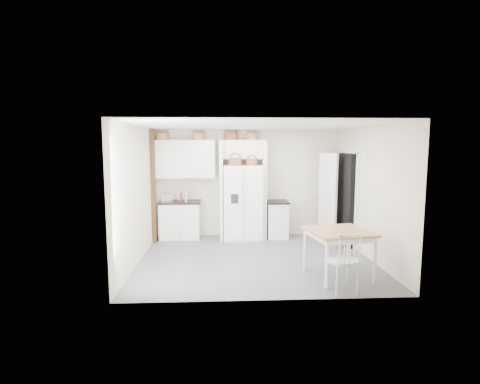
{
  "coord_description": "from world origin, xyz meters",
  "views": [
    {
      "loc": [
        -0.66,
        -7.15,
        2.23
      ],
      "look_at": [
        -0.28,
        0.4,
        1.28
      ],
      "focal_mm": 28.0,
      "sensor_mm": 36.0,
      "label": 1
    }
  ],
  "objects": [
    {
      "name": "basket_bridge_a",
      "position": [
        -0.43,
        1.83,
        2.44
      ],
      "size": [
        0.32,
        0.32,
        0.18
      ],
      "primitive_type": "cylinder",
      "color": "maroon",
      "rests_on": "bridge_cabinet"
    },
    {
      "name": "basket_upper_c",
      "position": [
        -1.2,
        1.83,
        2.43
      ],
      "size": [
        0.28,
        0.28,
        0.16
      ],
      "primitive_type": "cylinder",
      "color": "brown",
      "rests_on": "upper_cabinet"
    },
    {
      "name": "basket_fridge_b",
      "position": [
        0.05,
        1.53,
        1.83
      ],
      "size": [
        0.25,
        0.25,
        0.14
      ],
      "primitive_type": "cylinder",
      "color": "maroon",
      "rests_on": "refrigerator"
    },
    {
      "name": "cookbook_red",
      "position": [
        -1.61,
        1.62,
        1.01
      ],
      "size": [
        0.04,
        0.14,
        0.22
      ],
      "primitive_type": "cube",
      "rotation": [
        0.0,
        0.0,
        -0.03
      ],
      "color": "#A9211C",
      "rests_on": "counter_left"
    },
    {
      "name": "door_slab",
      "position": [
        1.8,
        1.33,
        1.02
      ],
      "size": [
        0.21,
        0.79,
        2.05
      ],
      "primitive_type": "cube",
      "rotation": [
        0.0,
        0.0,
        -1.36
      ],
      "color": "white",
      "rests_on": "floor"
    },
    {
      "name": "counter_left",
      "position": [
        -1.65,
        1.7,
        0.89
      ],
      "size": [
        0.98,
        0.63,
        0.04
      ],
      "primitive_type": "cube",
      "color": "black",
      "rests_on": "base_cab_left"
    },
    {
      "name": "wall_right",
      "position": [
        2.25,
        0.0,
        1.3
      ],
      "size": [
        0.0,
        4.0,
        4.0
      ],
      "primitive_type": "plane",
      "rotation": [
        1.57,
        0.0,
        -1.57
      ],
      "color": "beige",
      "rests_on": "floor"
    },
    {
      "name": "upper_cabinet",
      "position": [
        -1.5,
        1.83,
        1.9
      ],
      "size": [
        1.4,
        0.34,
        0.9
      ],
      "primitive_type": "cube",
      "color": "white",
      "rests_on": "wall_back"
    },
    {
      "name": "toaster",
      "position": [
        -1.95,
        1.63,
        1.0
      ],
      "size": [
        0.3,
        0.24,
        0.19
      ],
      "primitive_type": "cube",
      "rotation": [
        0.0,
        0.0,
        0.34
      ],
      "color": "silver",
      "rests_on": "counter_left"
    },
    {
      "name": "counter_right",
      "position": [
        0.68,
        1.7,
        0.87
      ],
      "size": [
        0.52,
        0.62,
        0.04
      ],
      "primitive_type": "cube",
      "color": "black",
      "rests_on": "base_cab_right"
    },
    {
      "name": "wall_left",
      "position": [
        -2.25,
        0.0,
        1.3
      ],
      "size": [
        0.0,
        4.0,
        4.0
      ],
      "primitive_type": "plane",
      "rotation": [
        1.57,
        0.0,
        1.57
      ],
      "color": "beige",
      "rests_on": "floor"
    },
    {
      "name": "fridge_panel_right",
      "position": [
        0.36,
        1.7,
        1.15
      ],
      "size": [
        0.08,
        0.6,
        2.3
      ],
      "primitive_type": "cube",
      "color": "white",
      "rests_on": "floor"
    },
    {
      "name": "ceiling",
      "position": [
        0.0,
        0.0,
        2.6
      ],
      "size": [
        4.5,
        4.5,
        0.0
      ],
      "primitive_type": "plane",
      "color": "white",
      "rests_on": "wall_back"
    },
    {
      "name": "dining_table",
      "position": [
        1.32,
        -1.08,
        0.4
      ],
      "size": [
        1.13,
        1.13,
        0.81
      ],
      "primitive_type": "cube",
      "rotation": [
        0.0,
        0.0,
        0.18
      ],
      "color": "#9D6C44",
      "rests_on": "floor"
    },
    {
      "name": "basket_upper_a",
      "position": [
        -2.04,
        1.83,
        2.43
      ],
      "size": [
        0.28,
        0.28,
        0.16
      ],
      "primitive_type": "cylinder",
      "color": "brown",
      "rests_on": "upper_cabinet"
    },
    {
      "name": "windsor_chair",
      "position": [
        1.17,
        -1.75,
        0.49
      ],
      "size": [
        0.54,
        0.5,
        0.99
      ],
      "primitive_type": "cube",
      "rotation": [
        0.0,
        0.0,
        0.14
      ],
      "color": "white",
      "rests_on": "floor"
    },
    {
      "name": "basket_fridge_a",
      "position": [
        -0.34,
        1.53,
        1.84
      ],
      "size": [
        0.3,
        0.3,
        0.16
      ],
      "primitive_type": "cylinder",
      "color": "maroon",
      "rests_on": "refrigerator"
    },
    {
      "name": "wall_back",
      "position": [
        0.0,
        2.0,
        1.3
      ],
      "size": [
        4.5,
        0.0,
        4.5
      ],
      "primitive_type": "plane",
      "rotation": [
        1.57,
        0.0,
        0.0
      ],
      "color": "beige",
      "rests_on": "floor"
    },
    {
      "name": "base_cab_left",
      "position": [
        -1.65,
        1.7,
        0.43
      ],
      "size": [
        0.94,
        0.59,
        0.87
      ],
      "primitive_type": "cube",
      "color": "white",
      "rests_on": "floor"
    },
    {
      "name": "floor",
      "position": [
        0.0,
        0.0,
        0.0
      ],
      "size": [
        4.5,
        4.5,
        0.0
      ],
      "primitive_type": "plane",
      "color": "#4D4E53",
      "rests_on": "ground"
    },
    {
      "name": "basket_bridge_b",
      "position": [
        0.07,
        1.83,
        2.43
      ],
      "size": [
        0.28,
        0.28,
        0.16
      ],
      "primitive_type": "cylinder",
      "color": "brown",
      "rests_on": "bridge_cabinet"
    },
    {
      "name": "doorway_void",
      "position": [
        2.16,
        1.0,
        1.02
      ],
      "size": [
        0.18,
        0.85,
        2.05
      ],
      "primitive_type": "cube",
      "color": "black",
      "rests_on": "floor"
    },
    {
      "name": "bridge_cabinet",
      "position": [
        -0.15,
        1.83,
        2.12
      ],
      "size": [
        1.12,
        0.34,
        0.45
      ],
      "primitive_type": "cube",
      "color": "white",
      "rests_on": "wall_back"
    },
    {
      "name": "refrigerator",
      "position": [
        -0.15,
        1.63,
        0.88
      ],
      "size": [
        0.91,
        0.73,
        1.76
      ],
      "primitive_type": "cube",
      "color": "white",
      "rests_on": "floor"
    },
    {
      "name": "cookbook_cream",
      "position": [
        -1.5,
        1.62,
        1.03
      ],
      "size": [
        0.07,
        0.17,
        0.25
      ],
      "primitive_type": "cube",
      "rotation": [
        0.0,
        0.0,
        0.21
      ],
      "color": "beige",
      "rests_on": "counter_left"
    },
    {
      "name": "fridge_panel_left",
      "position": [
        -0.66,
        1.7,
        1.15
      ],
      "size": [
        0.08,
        0.6,
        2.3
      ],
      "primitive_type": "cube",
      "color": "white",
      "rests_on": "floor"
    },
    {
      "name": "trim_post",
      "position": [
        -2.2,
        1.35,
        1.3
      ],
      "size": [
        0.09,
        0.09,
        2.6
      ],
      "primitive_type": "cube",
      "color": "#352311",
      "rests_on": "floor"
    },
    {
      "name": "base_cab_right",
      "position": [
        0.68,
        1.7,
        0.43
      ],
      "size": [
        0.49,
        0.58,
        0.85
      ],
      "primitive_type": "cube",
      "color": "white",
      "rests_on": "floor"
    }
  ]
}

